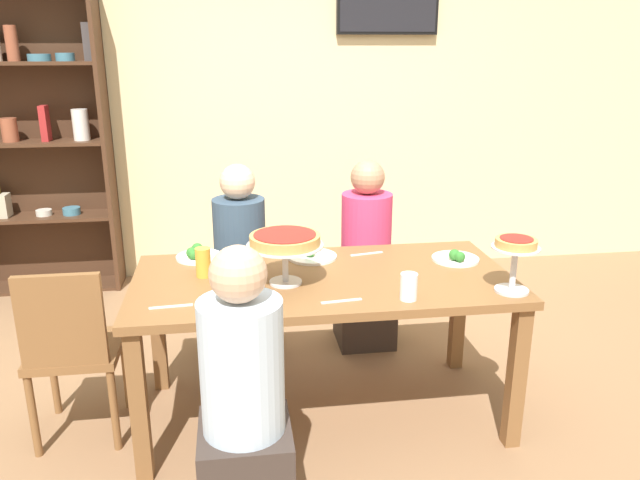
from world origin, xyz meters
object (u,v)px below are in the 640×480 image
(television, at_px, (388,3))
(chair_head_west, at_px, (72,346))
(diner_far_left, at_px, (241,275))
(dining_table, at_px, (323,294))
(diner_far_right, at_px, (366,268))
(salad_plate_near_diner, at_px, (456,258))
(beer_glass_amber_tall, at_px, (203,262))
(cutlery_fork_near, at_px, (367,254))
(salad_plate_far_diner, at_px, (312,255))
(cutlery_knife_near, at_px, (171,307))
(cutlery_fork_far, at_px, (341,301))
(deep_dish_pizza_stand, at_px, (285,243))
(bookshelf, at_px, (27,136))
(salad_plate_spare, at_px, (197,255))
(diner_near_left, at_px, (244,418))
(water_glass_clear_near, at_px, (409,287))
(personal_pizza_stand, at_px, (515,252))

(television, bearing_deg, chair_head_west, -132.22)
(diner_far_left, bearing_deg, dining_table, 27.03)
(diner_far_right, relative_size, salad_plate_near_diner, 4.85)
(beer_glass_amber_tall, bearing_deg, salad_plate_near_diner, 1.68)
(dining_table, xyz_separation_m, cutlery_fork_near, (0.27, 0.29, 0.09))
(salad_plate_far_diner, relative_size, cutlery_knife_near, 1.40)
(dining_table, xyz_separation_m, cutlery_fork_far, (0.03, -0.31, 0.09))
(television, relative_size, deep_dish_pizza_stand, 2.22)
(bookshelf, bearing_deg, salad_plate_spare, -53.20)
(diner_far_right, bearing_deg, cutlery_fork_far, -17.78)
(deep_dish_pizza_stand, distance_m, salad_plate_far_diner, 0.41)
(cutlery_fork_near, bearing_deg, diner_near_left, 45.65)
(television, height_order, salad_plate_spare, television)
(deep_dish_pizza_stand, relative_size, salad_plate_spare, 1.48)
(diner_far_left, height_order, water_glass_clear_near, diner_far_left)
(bookshelf, height_order, salad_plate_spare, bookshelf)
(dining_table, relative_size, cutlery_fork_far, 9.90)
(television, distance_m, diner_far_left, 2.40)
(salad_plate_near_diner, bearing_deg, diner_near_left, -141.98)
(chair_head_west, height_order, salad_plate_spare, chair_head_west)
(salad_plate_near_diner, distance_m, salad_plate_far_diner, 0.73)
(chair_head_west, relative_size, cutlery_fork_near, 4.83)
(beer_glass_amber_tall, bearing_deg, cutlery_fork_near, 13.99)
(dining_table, relative_size, salad_plate_near_diner, 7.52)
(diner_near_left, bearing_deg, personal_pizza_stand, -70.07)
(diner_near_left, xyz_separation_m, cutlery_knife_near, (-0.28, 0.48, 0.25))
(salad_plate_far_diner, distance_m, beer_glass_amber_tall, 0.57)
(cutlery_knife_near, bearing_deg, salad_plate_spare, 77.62)
(dining_table, relative_size, diner_far_left, 1.55)
(salad_plate_spare, bearing_deg, chair_head_west, -144.68)
(diner_far_left, distance_m, personal_pizza_stand, 1.63)
(television, xyz_separation_m, diner_near_left, (-1.20, -2.84, -1.58))
(deep_dish_pizza_stand, xyz_separation_m, cutlery_knife_near, (-0.50, -0.20, -0.19))
(bookshelf, height_order, cutlery_fork_near, bookshelf)
(deep_dish_pizza_stand, distance_m, cutlery_knife_near, 0.57)
(salad_plate_spare, bearing_deg, salad_plate_far_diner, -7.40)
(diner_far_right, bearing_deg, diner_far_left, -88.65)
(bookshelf, relative_size, chair_head_west, 2.54)
(deep_dish_pizza_stand, distance_m, cutlery_fork_far, 0.38)
(chair_head_west, bearing_deg, diner_far_right, 27.76)
(bookshelf, relative_size, beer_glass_amber_tall, 15.82)
(salad_plate_far_diner, relative_size, cutlery_fork_near, 1.40)
(dining_table, distance_m, salad_plate_far_diner, 0.29)
(chair_head_west, bearing_deg, personal_pizza_stand, -7.37)
(beer_glass_amber_tall, bearing_deg, cutlery_fork_far, -33.38)
(deep_dish_pizza_stand, xyz_separation_m, cutlery_fork_far, (0.22, -0.25, -0.19))
(diner_far_left, height_order, cutlery_knife_near, diner_far_left)
(deep_dish_pizza_stand, xyz_separation_m, salad_plate_spare, (-0.42, 0.41, -0.18))
(dining_table, xyz_separation_m, beer_glass_amber_tall, (-0.56, 0.08, 0.16))
(diner_near_left, height_order, cutlery_fork_far, diner_near_left)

